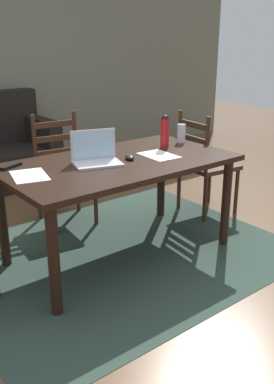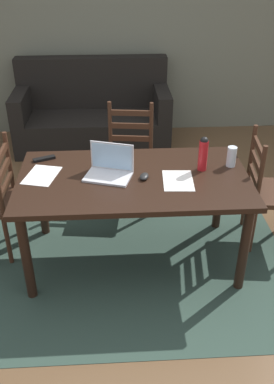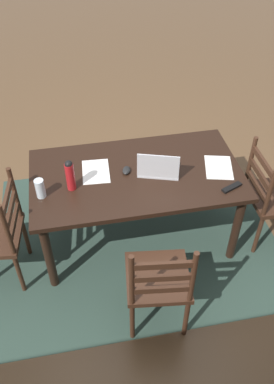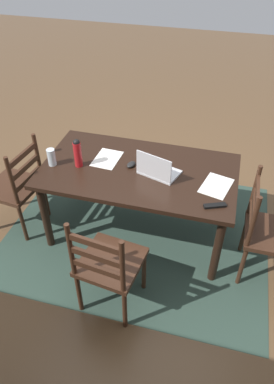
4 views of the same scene
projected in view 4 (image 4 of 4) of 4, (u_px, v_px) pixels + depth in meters
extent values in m
plane|color=brown|center=(138.00, 230.00, 3.54)|extent=(14.00, 14.00, 0.00)
cube|color=#2D4238|center=(138.00, 230.00, 3.54)|extent=(2.45, 1.97, 0.01)
cube|color=black|center=(139.00, 171.00, 3.08)|extent=(1.66, 0.92, 0.04)
cylinder|color=black|center=(225.00, 192.00, 3.45)|extent=(0.07, 0.07, 0.70)
cylinder|color=black|center=(78.00, 168.00, 3.76)|extent=(0.07, 0.07, 0.70)
cylinder|color=black|center=(217.00, 250.00, 2.89)|extent=(0.07, 0.07, 0.70)
cylinder|color=black|center=(45.00, 216.00, 3.19)|extent=(0.07, 0.07, 0.70)
cube|color=#3D2316|center=(111.00, 262.00, 2.67)|extent=(0.49, 0.49, 0.04)
cylinder|color=#3D2316|center=(102.00, 257.00, 3.01)|extent=(0.04, 0.04, 0.43)
cylinder|color=#3D2316|center=(144.00, 271.00, 2.90)|extent=(0.04, 0.04, 0.43)
cylinder|color=#3D2316|center=(79.00, 293.00, 2.74)|extent=(0.04, 0.04, 0.43)
cylinder|color=#3D2316|center=(125.00, 309.00, 2.63)|extent=(0.04, 0.04, 0.43)
cylinder|color=#3D2316|center=(71.00, 251.00, 2.42)|extent=(0.04, 0.04, 0.50)
cylinder|color=#3D2316|center=(122.00, 268.00, 2.31)|extent=(0.04, 0.04, 0.50)
cube|color=#3D2316|center=(97.00, 269.00, 2.43)|extent=(0.36, 0.07, 0.05)
cube|color=#3D2316|center=(96.00, 257.00, 2.35)|extent=(0.36, 0.07, 0.05)
cube|color=#3D2316|center=(94.00, 244.00, 2.27)|extent=(0.36, 0.07, 0.05)
cube|color=#3D2316|center=(273.00, 234.00, 2.89)|extent=(0.44, 0.44, 0.04)
cylinder|color=#3D2316|center=(244.00, 234.00, 3.22)|extent=(0.04, 0.04, 0.43)
cylinder|color=#3D2316|center=(242.00, 266.00, 2.93)|extent=(0.04, 0.04, 0.43)
cylinder|color=#3D2316|center=(254.00, 191.00, 2.91)|extent=(0.04, 0.04, 0.50)
cylinder|color=#3D2316|center=(253.00, 223.00, 2.63)|extent=(0.04, 0.04, 0.50)
cube|color=#3D2316|center=(251.00, 216.00, 2.83)|extent=(0.03, 0.36, 0.05)
cube|color=#3D2316|center=(254.00, 204.00, 2.75)|extent=(0.03, 0.36, 0.05)
cube|color=#3D2316|center=(258.00, 191.00, 2.67)|extent=(0.03, 0.36, 0.05)
cube|color=#3D2316|center=(13.00, 187.00, 3.35)|extent=(0.49, 0.49, 0.04)
cylinder|color=#3D2316|center=(14.00, 190.00, 3.69)|extent=(0.04, 0.04, 0.43)
cylinder|color=#3D2316|center=(23.00, 223.00, 3.31)|extent=(0.04, 0.04, 0.43)
cylinder|color=#3D2316|center=(46.00, 199.00, 3.59)|extent=(0.04, 0.04, 0.43)
cylinder|color=#3D2316|center=(12.00, 182.00, 3.00)|extent=(0.04, 0.04, 0.50)
cylinder|color=#3D2316|center=(38.00, 158.00, 3.27)|extent=(0.04, 0.04, 0.50)
cube|color=#3D2316|center=(28.00, 179.00, 3.20)|extent=(0.07, 0.36, 0.05)
cube|color=#3D2316|center=(25.00, 167.00, 3.12)|extent=(0.07, 0.36, 0.05)
cube|color=#3D2316|center=(22.00, 155.00, 3.04)|extent=(0.07, 0.36, 0.05)
cube|color=silver|center=(160.00, 172.00, 3.03)|extent=(0.37, 0.31, 0.02)
cube|color=silver|center=(154.00, 167.00, 2.89)|extent=(0.31, 0.11, 0.21)
cube|color=#A5CCEA|center=(154.00, 166.00, 2.90)|extent=(0.28, 0.09, 0.19)
cylinder|color=red|center=(78.00, 154.00, 3.04)|extent=(0.07, 0.07, 0.23)
sphere|color=black|center=(76.00, 143.00, 2.97)|extent=(0.06, 0.06, 0.06)
cylinder|color=silver|center=(52.00, 157.00, 3.08)|extent=(0.07, 0.07, 0.15)
ellipsoid|color=black|center=(131.00, 164.00, 3.10)|extent=(0.09, 0.11, 0.03)
cube|color=black|center=(215.00, 206.00, 2.70)|extent=(0.17, 0.11, 0.02)
cube|color=white|center=(216.00, 186.00, 2.90)|extent=(0.28, 0.34, 0.00)
cube|color=white|center=(107.00, 159.00, 3.19)|extent=(0.23, 0.31, 0.00)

